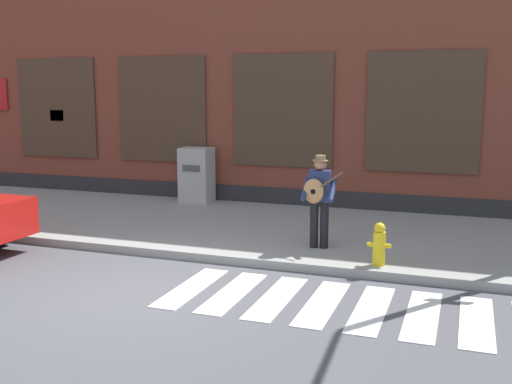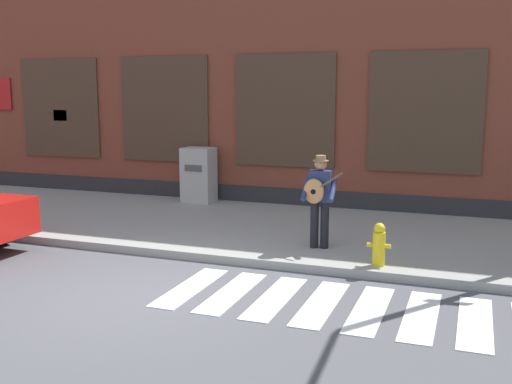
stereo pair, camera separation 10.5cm
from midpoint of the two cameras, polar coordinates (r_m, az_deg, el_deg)
The scene contains 7 objects.
ground_plane at distance 8.94m, azimuth -10.84°, elevation -9.60°, with size 160.00×160.00×0.00m, color #4C4C51.
sidewalk at distance 12.62m, azimuth -1.03°, elevation -3.41°, with size 28.00×4.90×0.15m.
building_backdrop at distance 16.56m, azimuth 4.50°, elevation 12.97°, with size 28.00×4.06×7.81m.
crosswalk at distance 8.37m, azimuth 10.54°, elevation -10.91°, with size 5.78×1.90×0.01m.
busker at distance 10.59m, azimuth 5.72°, elevation -0.36°, with size 0.72×0.55×1.66m.
utility_box at distance 15.12m, azimuth -5.88°, elevation 1.63°, with size 0.77×0.62×1.37m.
fire_hydrant at distance 9.80m, azimuth 11.34°, elevation -4.91°, with size 0.38×0.20×0.70m.
Camera 1 is at (4.30, -7.27, 2.91)m, focal length 42.00 mm.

